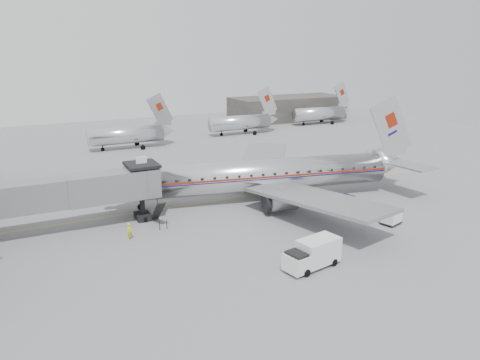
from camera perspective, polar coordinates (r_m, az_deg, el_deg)
The scene contains 12 objects.
ground at distance 53.62m, azimuth -1.05°, elevation -4.44°, with size 160.00×160.00×0.00m, color slate.
hangar at distance 125.63m, azimuth 5.81°, elevation 8.71°, with size 30.00×12.00×6.00m, color #33312E.
apron_line at distance 59.95m, azimuth -0.92°, elevation -2.20°, with size 0.15×60.00×0.01m, color gold.
jet_bridge at distance 51.41m, azimuth -19.94°, elevation -1.42°, with size 21.00×6.20×7.10m.
distant_aircraft_near at distance 91.02m, azimuth -13.60°, elevation 5.42°, with size 16.39×3.20×10.26m.
distant_aircraft_mid at distance 103.45m, azimuth 0.11°, elevation 7.09°, with size 16.39×3.20×10.26m.
distant_aircraft_far at distance 119.25m, azimuth 9.70°, elevation 8.05°, with size 16.39×3.20×10.26m.
airliner at distance 58.67m, azimuth 3.42°, elevation 0.64°, with size 39.93×36.65×12.76m.
service_van at distance 41.70m, azimuth 8.85°, elevation -8.85°, with size 5.65×3.00×2.52m.
baggage_cart_navy at distance 56.81m, azimuth 12.62°, elevation -2.69°, with size 2.47×2.10×1.68m.
baggage_cart_white at distance 53.58m, azimuth 17.98°, elevation -4.27°, with size 2.46×2.12×1.64m.
ramp_worker at distance 48.34m, azimuth -13.30°, elevation -6.12°, with size 0.63×0.42×1.74m, color #CDD018.
Camera 1 is at (-21.51, -45.42, 18.69)m, focal length 35.00 mm.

